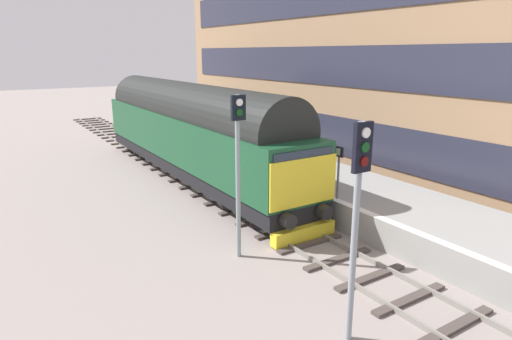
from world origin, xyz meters
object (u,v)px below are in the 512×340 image
signal_post_mid (357,207)px  signal_post_far (238,161)px  diesel_locomotive (190,129)px  platform_number_sign (338,164)px

signal_post_mid → signal_post_far: bearing=90.0°
diesel_locomotive → signal_post_far: 9.02m
diesel_locomotive → signal_post_far: (-2.36, -8.69, 0.55)m
signal_post_mid → signal_post_far: 4.73m
signal_post_mid → platform_number_sign: bearing=50.0°
platform_number_sign → diesel_locomotive: bearing=102.6°
diesel_locomotive → signal_post_mid: (-2.36, -13.42, 0.57)m
signal_post_mid → signal_post_far: (-0.00, 4.73, -0.03)m
signal_post_far → platform_number_sign: signal_post_far is taller
signal_post_far → platform_number_sign: size_ratio=2.60×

